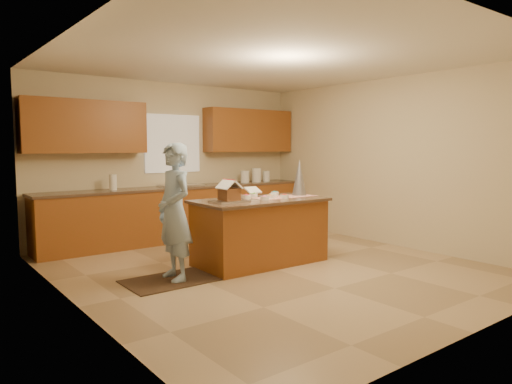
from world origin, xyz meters
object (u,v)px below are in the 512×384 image
at_px(island_base, 260,233).
at_px(boy, 174,212).
at_px(tinsel_tree, 299,177).
at_px(gingerbread_house, 229,192).

relative_size(island_base, boy, 1.06).
relative_size(island_base, tinsel_tree, 3.27).
xyz_separation_m(tinsel_tree, boy, (-2.07, -0.06, -0.32)).
distance_m(island_base, gingerbread_house, 0.79).
xyz_separation_m(island_base, boy, (-1.32, -0.03, 0.41)).
xyz_separation_m(island_base, gingerbread_house, (-0.53, -0.04, 0.59)).
height_order(island_base, boy, boy).
bearing_deg(gingerbread_house, boy, 179.64).
bearing_deg(boy, island_base, 92.59).
distance_m(tinsel_tree, boy, 2.09).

